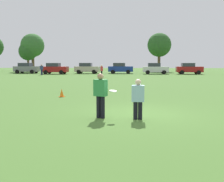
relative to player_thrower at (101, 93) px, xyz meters
The scene contains 16 objects.
ground_plane 1.92m from the player_thrower, 30.09° to the left, with size 146.98×146.98×0.00m, color #47702D.
player_thrower is the anchor object (origin of this frame).
player_defender 1.38m from the player_thrower, ahead, with size 0.47×0.29×1.46m.
frisbee 0.49m from the player_thrower, 12.39° to the right, with size 0.27×0.27×0.08m.
traffic_cone 6.45m from the player_thrower, 115.90° to the left, with size 0.32×0.32×0.48m.
parked_car_near_left 39.43m from the player_thrower, 114.02° to the left, with size 4.29×2.39×1.82m.
parked_car_mid_left 35.37m from the player_thrower, 107.25° to the left, with size 4.29×2.39×1.82m.
parked_car_center 36.08m from the player_thrower, 98.61° to the left, with size 4.29×2.39×1.82m.
parked_car_mid_right 36.04m from the player_thrower, 89.47° to the left, with size 4.29×2.39×1.82m.
parked_car_near_right 35.06m from the player_thrower, 80.00° to the left, with size 4.29×2.39×1.82m.
parked_car_far_right 36.36m from the player_thrower, 71.40° to the left, with size 4.29×2.39×1.82m.
bystander_sideline_watcher 32.83m from the player_thrower, 110.91° to the left, with size 0.45×0.52×1.63m.
bystander_field_marshal 25.31m from the player_thrower, 94.59° to the left, with size 0.37×0.50×1.63m.
tree_west_maple 47.23m from the player_thrower, 112.96° to the left, with size 3.63×3.63×5.90m.
tree_center_elm 47.46m from the player_thrower, 111.81° to the left, with size 4.70×4.70×7.64m.
tree_east_birch 45.75m from the player_thrower, 79.82° to the left, with size 4.78×4.78×7.76m.
Camera 1 is at (-0.61, -10.48, 2.09)m, focal length 42.56 mm.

